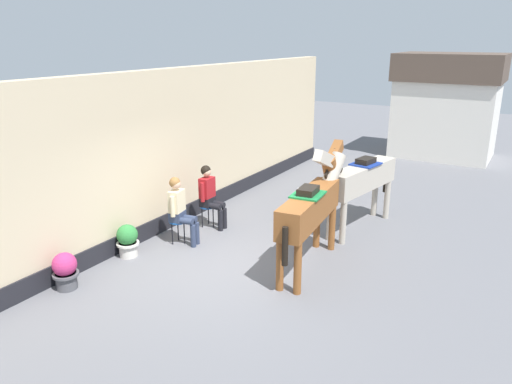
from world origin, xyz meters
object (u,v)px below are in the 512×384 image
Objects in this scene: seated_visitor_far at (210,193)px; flower_planter_near at (65,270)px; seated_visitor_near at (180,207)px; saddled_horse_far at (359,179)px; saddled_horse_near at (312,206)px; flower_planter_far at (128,240)px; spare_stool_white at (304,191)px.

flower_planter_near is (-0.44, -3.50, -0.44)m from seated_visitor_far.
seated_visitor_near is 3.80m from saddled_horse_far.
seated_visitor_near is at bearing -89.27° from seated_visitor_far.
saddled_horse_far is (0.15, 2.10, 0.00)m from saddled_horse_near.
flower_planter_far is at bearing -133.31° from saddled_horse_far.
spare_stool_white is (1.19, 2.27, -0.38)m from seated_visitor_far.
seated_visitor_far is 0.47× the size of saddled_horse_far.
seated_visitor_near and seated_visitor_far have the same top height.
saddled_horse_near is 4.68× the size of flower_planter_near.
seated_visitor_far is 2.59m from spare_stool_white.
flower_planter_far reaches higher than spare_stool_white.
flower_planter_far is 4.62m from spare_stool_white.
seated_visitor_near is at bearing -138.46° from saddled_horse_far.
seated_visitor_far is at bearing -152.74° from saddled_horse_far.
flower_planter_far is (-0.48, -1.00, -0.44)m from seated_visitor_near.
spare_stool_white is (1.66, 4.31, 0.07)m from flower_planter_far.
spare_stool_white is at bearing 74.17° from flower_planter_near.
flower_planter_near is at bearing -137.50° from saddled_horse_near.
seated_visitor_near is 2.73m from saddled_horse_near.
flower_planter_near is at bearing -123.48° from saddled_horse_far.
seated_visitor_near is 2.17× the size of flower_planter_near.
seated_visitor_far is 2.14m from flower_planter_far.
flower_planter_near is 1.00× the size of flower_planter_far.
spare_stool_white is (1.64, 5.77, 0.07)m from flower_planter_near.
saddled_horse_far is 4.65× the size of flower_planter_far.
seated_visitor_far is at bearing 166.81° from saddled_horse_near.
flower_planter_far is 1.39× the size of spare_stool_white.
seated_visitor_far is (-0.01, 1.04, 0.00)m from seated_visitor_near.
saddled_horse_far is at bearing 27.26° from seated_visitor_far.
spare_stool_white is at bearing 70.37° from seated_visitor_near.
flower_planter_near is at bearing -89.05° from flower_planter_far.
seated_visitor_near is 1.20m from flower_planter_far.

